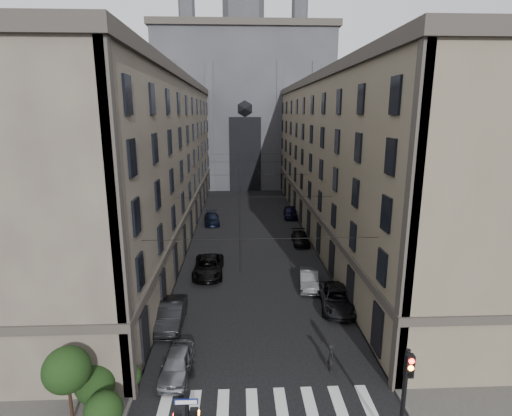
{
  "coord_description": "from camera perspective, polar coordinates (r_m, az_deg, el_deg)",
  "views": [
    {
      "loc": [
        -1.33,
        -12.34,
        14.7
      ],
      "look_at": [
        -0.28,
        11.28,
        9.06
      ],
      "focal_mm": 28.0,
      "sensor_mm": 36.0,
      "label": 1
    }
  ],
  "objects": [
    {
      "name": "sidewalk_left",
      "position": [
        51.33,
        -12.75,
        -3.49
      ],
      "size": [
        7.0,
        80.0,
        0.15
      ],
      "primitive_type": "cube",
      "color": "#383533",
      "rests_on": "ground"
    },
    {
      "name": "sidewalk_right",
      "position": [
        51.87,
        10.76,
        -3.21
      ],
      "size": [
        7.0,
        80.0,
        0.15
      ],
      "primitive_type": "cube",
      "color": "#383533",
      "rests_on": "ground"
    },
    {
      "name": "zebra_crossing",
      "position": [
        22.77,
        1.58,
        -26.79
      ],
      "size": [
        11.0,
        3.2,
        0.01
      ],
      "primitive_type": "cube",
      "color": "beige",
      "rests_on": "ground"
    },
    {
      "name": "building_left",
      "position": [
        50.12,
        -16.63,
        6.72
      ],
      "size": [
        13.6,
        60.6,
        18.85
      ],
      "color": "#4A4239",
      "rests_on": "ground"
    },
    {
      "name": "building_right",
      "position": [
        50.83,
        14.47,
        6.94
      ],
      "size": [
        13.6,
        60.6,
        18.85
      ],
      "color": "brown",
      "rests_on": "ground"
    },
    {
      "name": "gothic_tower",
      "position": [
        87.37,
        -1.74,
        15.43
      ],
      "size": [
        35.0,
        23.0,
        58.0
      ],
      "color": "#2D2D33",
      "rests_on": "ground"
    },
    {
      "name": "traffic_light_right",
      "position": [
        19.54,
        20.53,
        -23.29
      ],
      "size": [
        0.34,
        0.5,
        5.2
      ],
      "color": "black",
      "rests_on": "ground"
    },
    {
      "name": "shrub_cluster",
      "position": [
        22.84,
        -22.65,
        -22.13
      ],
      "size": [
        3.9,
        4.4,
        3.9
      ],
      "color": "black",
      "rests_on": "sidewalk_left"
    },
    {
      "name": "tram_wires",
      "position": [
        48.57,
        -0.95,
        4.58
      ],
      "size": [
        14.0,
        60.0,
        0.43
      ],
      "color": "black",
      "rests_on": "ground"
    },
    {
      "name": "car_left_near",
      "position": [
        24.95,
        -11.21,
        -20.98
      ],
      "size": [
        1.91,
        4.25,
        1.42
      ],
      "primitive_type": "imported",
      "rotation": [
        0.0,
        0.0,
        -0.06
      ],
      "color": "gray",
      "rests_on": "ground"
    },
    {
      "name": "car_left_midnear",
      "position": [
        29.77,
        -12.05,
        -14.7
      ],
      "size": [
        1.75,
        5.01,
        1.65
      ],
      "primitive_type": "imported",
      "rotation": [
        0.0,
        0.0,
        -0.0
      ],
      "color": "black",
      "rests_on": "ground"
    },
    {
      "name": "car_left_midfar",
      "position": [
        37.7,
        -6.8,
        -8.32
      ],
      "size": [
        2.69,
        5.81,
        1.61
      ],
      "primitive_type": "imported",
      "rotation": [
        0.0,
        0.0,
        0.0
      ],
      "color": "black",
      "rests_on": "ground"
    },
    {
      "name": "car_left_far",
      "position": [
        54.61,
        -6.32,
        -1.52
      ],
      "size": [
        2.5,
        5.08,
        1.42
      ],
      "primitive_type": "imported",
      "rotation": [
        0.0,
        0.0,
        0.11
      ],
      "color": "black",
      "rests_on": "ground"
    },
    {
      "name": "car_right_near",
      "position": [
        35.25,
        7.57,
        -10.07
      ],
      "size": [
        2.08,
        4.56,
        1.45
      ],
      "primitive_type": "imported",
      "rotation": [
        0.0,
        0.0,
        -0.13
      ],
      "color": "slate",
      "rests_on": "ground"
    },
    {
      "name": "car_right_midnear",
      "position": [
        32.15,
        11.55,
        -12.55
      ],
      "size": [
        3.24,
        5.86,
        1.55
      ],
      "primitive_type": "imported",
      "rotation": [
        0.0,
        0.0,
        -0.12
      ],
      "color": "black",
      "rests_on": "ground"
    },
    {
      "name": "car_right_midfar",
      "position": [
        46.37,
        6.36,
        -4.32
      ],
      "size": [
        1.91,
        4.5,
        1.3
      ],
      "primitive_type": "imported",
      "rotation": [
        0.0,
        0.0,
        -0.02
      ],
      "color": "black",
      "rests_on": "ground"
    },
    {
      "name": "car_right_far",
      "position": [
        57.7,
        4.94,
        -0.59
      ],
      "size": [
        2.22,
        4.81,
        1.6
      ],
      "primitive_type": "imported",
      "rotation": [
        0.0,
        0.0,
        -0.07
      ],
      "color": "black",
      "rests_on": "ground"
    },
    {
      "name": "pedestrian",
      "position": [
        25.17,
        10.66,
        -20.25
      ],
      "size": [
        0.44,
        0.64,
        1.69
      ],
      "primitive_type": "imported",
      "rotation": [
        0.0,
        0.0,
        1.63
      ],
      "color": "black",
      "rests_on": "ground"
    }
  ]
}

